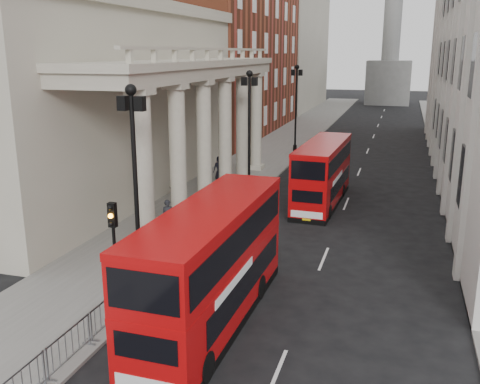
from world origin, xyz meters
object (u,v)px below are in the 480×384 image
Objects in this scene: bus_near at (212,263)px; lamp_post_mid at (249,125)px; lamp_post_north at (296,103)px; pedestrian_a at (168,217)px; pedestrian_c at (219,168)px; monument_column at (393,16)px; pedestrian_b at (175,189)px; bus_far at (323,172)px; lamp_post_south at (135,177)px; traffic_light at (114,238)px.

lamp_post_mid is at bearing 102.67° from bus_near.
lamp_post_north is 25.41m from pedestrian_a.
lamp_post_north is at bearing 70.37° from pedestrian_c.
monument_column is 77.46m from pedestrian_b.
lamp_post_north is 17.39m from bus_far.
lamp_post_south is at bearing -105.78° from bus_far.
traffic_light is 9.43m from pedestrian_a.
monument_column reaches higher than lamp_post_south.
lamp_post_south is 1.00× the size of lamp_post_mid.
pedestrian_c is at bearing 158.02° from bus_far.
pedestrian_c is at bearing 134.63° from lamp_post_mid.
bus_far reaches higher than pedestrian_a.
pedestrian_a is 0.98× the size of pedestrian_c.
lamp_post_mid is (-6.60, -72.00, -11.07)m from monument_column.
pedestrian_b is (-9.10, -2.84, -1.12)m from bus_far.
monument_column is 91.17m from traffic_light.
lamp_post_south is (-6.60, -88.00, -11.07)m from monument_column.
bus_far is (-1.55, -72.40, -13.89)m from monument_column.
bus_near is (3.59, -1.34, -2.62)m from lamp_post_south.
bus_far is 5.50× the size of pedestrian_b.
pedestrian_c is (-8.33, 3.73, -1.04)m from bus_far.
bus_near is at bearing -92.78° from bus_far.
lamp_post_north is (0.00, 16.00, 0.00)m from lamp_post_mid.
lamp_post_north is 33.63m from bus_near.
lamp_post_north is at bearing -98.54° from pedestrian_b.
lamp_post_north is 4.51× the size of pedestrian_a.
bus_far is at bearing 86.06° from bus_near.
bus_far is 5.08× the size of pedestrian_a.
bus_far is at bearing 22.72° from pedestrian_a.
pedestrian_a is at bearing -88.81° from pedestrian_c.
lamp_post_mid is at bearing 90.00° from lamp_post_south.
bus_near is (-3.01, -89.34, -13.69)m from monument_column.
lamp_post_mid is at bearing 177.56° from bus_far.
pedestrian_b is at bearing -160.51° from bus_far.
lamp_post_south is at bearing 160.53° from bus_near.
traffic_light is (0.10, -2.02, -1.80)m from lamp_post_south.
bus_far is (5.05, -16.40, -2.82)m from lamp_post_north.
lamp_post_mid is 18.11m from traffic_light.
lamp_post_north is at bearing 90.00° from lamp_post_mid.
pedestrian_c is at bearing 99.00° from traffic_light.
lamp_post_mid reaches higher than pedestrian_b.
monument_column is 82.85m from pedestrian_a.
pedestrian_c is (0.77, 6.57, 0.09)m from pedestrian_b.
lamp_post_south is 4.43× the size of pedestrian_c.
traffic_light is 2.29× the size of pedestrian_c.
bus_far reaches higher than pedestrian_c.
lamp_post_south is 0.89× the size of bus_far.
traffic_light is at bearing -105.76° from pedestrian_a.
pedestrian_b is at bearing -101.79° from pedestrian_c.
lamp_post_north reaches higher than bus_far.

